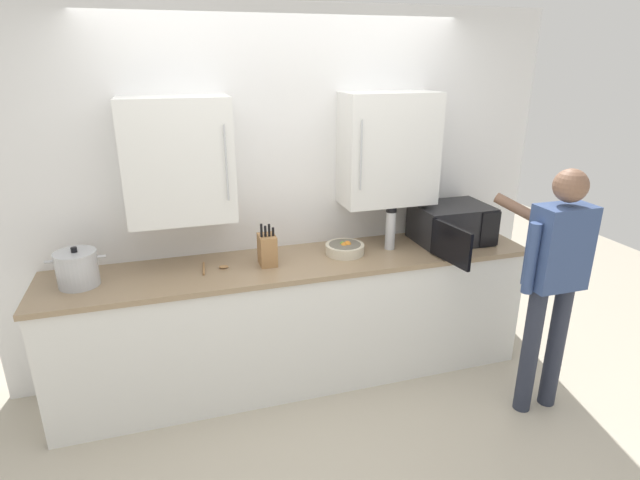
# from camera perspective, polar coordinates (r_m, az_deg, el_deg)

# --- Properties ---
(ground_plane) EXTENTS (9.30, 9.30, 0.00)m
(ground_plane) POSITION_cam_1_polar(r_m,az_deg,el_deg) (3.39, 0.98, -21.46)
(ground_plane) COLOR #B7AD99
(back_wall_tiled) EXTENTS (3.97, 0.44, 2.58)m
(back_wall_tiled) POSITION_cam_1_polar(r_m,az_deg,el_deg) (3.64, -3.95, 6.02)
(back_wall_tiled) COLOR white
(back_wall_tiled) RESTS_ON ground_plane
(counter_unit) EXTENTS (3.33, 0.64, 0.92)m
(counter_unit) POSITION_cam_1_polar(r_m,az_deg,el_deg) (3.69, -2.48, -8.98)
(counter_unit) COLOR white
(counter_unit) RESTS_ON ground_plane
(microwave_oven) EXTENTS (0.55, 0.80, 0.28)m
(microwave_oven) POSITION_cam_1_polar(r_m,az_deg,el_deg) (3.92, 14.22, 1.75)
(microwave_oven) COLOR black
(microwave_oven) RESTS_ON counter_unit
(wooden_spoon) EXTENTS (0.18, 0.20, 0.02)m
(wooden_spoon) POSITION_cam_1_polar(r_m,az_deg,el_deg) (3.42, -11.74, -3.04)
(wooden_spoon) COLOR #A37547
(wooden_spoon) RESTS_ON counter_unit
(knife_block) EXTENTS (0.11, 0.15, 0.30)m
(knife_block) POSITION_cam_1_polar(r_m,az_deg,el_deg) (3.40, -5.92, -1.06)
(knife_block) COLOR #A37547
(knife_block) RESTS_ON counter_unit
(fruit_bowl) EXTENTS (0.27, 0.27, 0.09)m
(fruit_bowl) POSITION_cam_1_polar(r_m,az_deg,el_deg) (3.60, 2.80, -0.93)
(fruit_bowl) COLOR beige
(fruit_bowl) RESTS_ON counter_unit
(thermos_flask) EXTENTS (0.08, 0.08, 0.31)m
(thermos_flask) POSITION_cam_1_polar(r_m,az_deg,el_deg) (3.68, 7.90, 1.31)
(thermos_flask) COLOR #B7BABF
(thermos_flask) RESTS_ON counter_unit
(stock_pot) EXTENTS (0.34, 0.25, 0.25)m
(stock_pot) POSITION_cam_1_polar(r_m,az_deg,el_deg) (3.41, -25.55, -2.91)
(stock_pot) COLOR #B7BABF
(stock_pot) RESTS_ON counter_unit
(person_figure) EXTENTS (0.44, 0.60, 1.63)m
(person_figure) POSITION_cam_1_polar(r_m,az_deg,el_deg) (3.47, 24.73, -3.31)
(person_figure) COLOR #282D3D
(person_figure) RESTS_ON ground_plane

